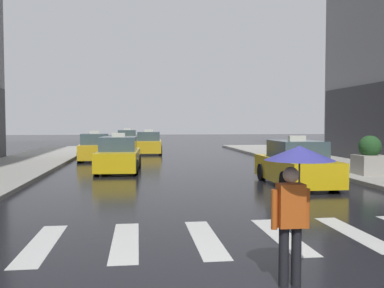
{
  "coord_description": "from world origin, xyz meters",
  "views": [
    {
      "loc": [
        -2.06,
        -5.07,
        2.25
      ],
      "look_at": [
        -0.39,
        8.0,
        1.6
      ],
      "focal_mm": 39.64,
      "sensor_mm": 36.0,
      "label": 1
    }
  ],
  "objects_px": {
    "taxi_lead": "(296,165)",
    "planter_mid_block": "(370,157)",
    "taxi_fourth": "(149,144)",
    "taxi_fifth": "(127,140)",
    "taxi_third": "(95,148)",
    "taxi_second": "(119,156)",
    "pedestrian_with_umbrella": "(296,177)"
  },
  "relations": [
    {
      "from": "taxi_lead",
      "to": "planter_mid_block",
      "type": "bearing_deg",
      "value": 21.44
    },
    {
      "from": "taxi_fourth",
      "to": "taxi_fifth",
      "type": "relative_size",
      "value": 1.01
    },
    {
      "from": "taxi_lead",
      "to": "planter_mid_block",
      "type": "relative_size",
      "value": 2.84
    },
    {
      "from": "taxi_fifth",
      "to": "taxi_third",
      "type": "bearing_deg",
      "value": -96.73
    },
    {
      "from": "taxi_lead",
      "to": "taxi_fifth",
      "type": "relative_size",
      "value": 0.99
    },
    {
      "from": "taxi_second",
      "to": "pedestrian_with_umbrella",
      "type": "relative_size",
      "value": 2.38
    },
    {
      "from": "taxi_third",
      "to": "pedestrian_with_umbrella",
      "type": "bearing_deg",
      "value": -77.11
    },
    {
      "from": "pedestrian_with_umbrella",
      "to": "taxi_fifth",
      "type": "bearing_deg",
      "value": 95.2
    },
    {
      "from": "taxi_second",
      "to": "taxi_fifth",
      "type": "bearing_deg",
      "value": 90.28
    },
    {
      "from": "taxi_third",
      "to": "pedestrian_with_umbrella",
      "type": "relative_size",
      "value": 2.38
    },
    {
      "from": "taxi_fourth",
      "to": "taxi_lead",
      "type": "bearing_deg",
      "value": -73.74
    },
    {
      "from": "taxi_fourth",
      "to": "taxi_fifth",
      "type": "distance_m",
      "value": 8.73
    },
    {
      "from": "taxi_fifth",
      "to": "planter_mid_block",
      "type": "distance_m",
      "value": 26.06
    },
    {
      "from": "taxi_second",
      "to": "planter_mid_block",
      "type": "xyz_separation_m",
      "value": [
        10.3,
        -3.8,
        0.15
      ]
    },
    {
      "from": "taxi_second",
      "to": "planter_mid_block",
      "type": "distance_m",
      "value": 10.98
    },
    {
      "from": "taxi_fifth",
      "to": "planter_mid_block",
      "type": "xyz_separation_m",
      "value": [
        10.4,
        -23.9,
        0.15
      ]
    },
    {
      "from": "taxi_fifth",
      "to": "planter_mid_block",
      "type": "height_order",
      "value": "taxi_fifth"
    },
    {
      "from": "taxi_third",
      "to": "pedestrian_with_umbrella",
      "type": "distance_m",
      "value": 21.38
    },
    {
      "from": "pedestrian_with_umbrella",
      "to": "planter_mid_block",
      "type": "bearing_deg",
      "value": 55.77
    },
    {
      "from": "taxi_fourth",
      "to": "taxi_third",
      "type": "bearing_deg",
      "value": -123.29
    },
    {
      "from": "planter_mid_block",
      "to": "taxi_lead",
      "type": "bearing_deg",
      "value": -158.56
    },
    {
      "from": "taxi_fourth",
      "to": "planter_mid_block",
      "type": "bearing_deg",
      "value": -60.7
    },
    {
      "from": "taxi_fifth",
      "to": "planter_mid_block",
      "type": "relative_size",
      "value": 2.86
    },
    {
      "from": "taxi_third",
      "to": "planter_mid_block",
      "type": "bearing_deg",
      "value": -40.24
    },
    {
      "from": "pedestrian_with_umbrella",
      "to": "planter_mid_block",
      "type": "height_order",
      "value": "pedestrian_with_umbrella"
    },
    {
      "from": "taxi_third",
      "to": "taxi_fifth",
      "type": "distance_m",
      "value": 13.82
    },
    {
      "from": "taxi_lead",
      "to": "taxi_third",
      "type": "xyz_separation_m",
      "value": [
        -8.3,
        11.63,
        0.0
      ]
    },
    {
      "from": "taxi_fourth",
      "to": "pedestrian_with_umbrella",
      "type": "xyz_separation_m",
      "value": [
        1.36,
        -26.01,
        0.79
      ]
    },
    {
      "from": "planter_mid_block",
      "to": "taxi_third",
      "type": "bearing_deg",
      "value": 139.76
    },
    {
      "from": "taxi_fifth",
      "to": "pedestrian_with_umbrella",
      "type": "xyz_separation_m",
      "value": [
        3.15,
        -34.55,
        0.79
      ]
    },
    {
      "from": "taxi_fourth",
      "to": "planter_mid_block",
      "type": "relative_size",
      "value": 2.88
    },
    {
      "from": "pedestrian_with_umbrella",
      "to": "planter_mid_block",
      "type": "xyz_separation_m",
      "value": [
        7.25,
        10.66,
        -0.64
      ]
    }
  ]
}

